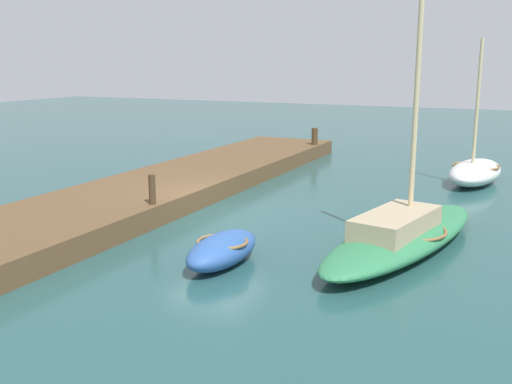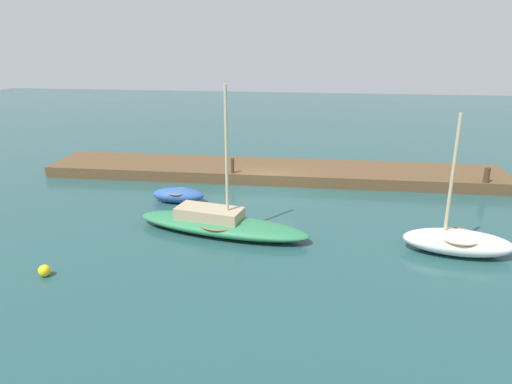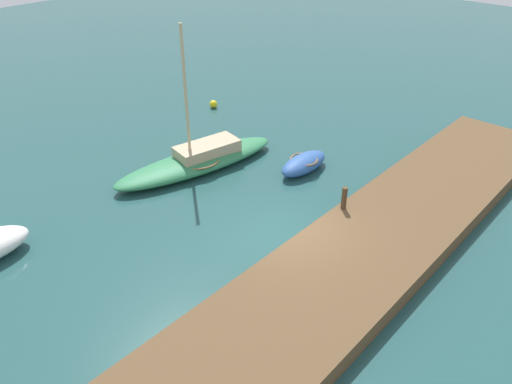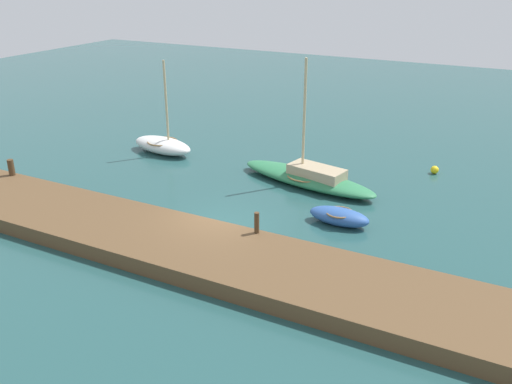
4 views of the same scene
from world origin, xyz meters
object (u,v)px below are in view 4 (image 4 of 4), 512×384
object	(u,v)px
sailboat_green	(308,177)
mooring_post_mid_west	(257,223)
dinghy_blue	(339,216)
marker_buoy	(435,170)
mooring_post_west	(11,167)
rowboat_white	(163,145)

from	to	relation	value
sailboat_green	mooring_post_mid_west	bearing A→B (deg)	-72.70
dinghy_blue	marker_buoy	bearing A→B (deg)	73.98
mooring_post_mid_west	marker_buoy	xyz separation A→B (m)	(4.26, 10.66, -0.78)
mooring_post_west	mooring_post_mid_west	bearing A→B (deg)	0.00
sailboat_green	dinghy_blue	bearing A→B (deg)	-39.45
sailboat_green	marker_buoy	distance (m)	6.48
sailboat_green	marker_buoy	bearing A→B (deg)	52.27
rowboat_white	mooring_post_west	xyz separation A→B (m)	(-3.14, -7.13, 0.50)
sailboat_green	mooring_post_west	world-z (taller)	sailboat_green
dinghy_blue	marker_buoy	distance (m)	7.83
dinghy_blue	mooring_post_west	xyz separation A→B (m)	(-14.55, -3.16, 0.61)
sailboat_green	mooring_post_mid_west	distance (m)	6.50
dinghy_blue	marker_buoy	xyz separation A→B (m)	(2.25, 7.50, -0.15)
rowboat_white	marker_buoy	world-z (taller)	rowboat_white
mooring_post_mid_west	sailboat_green	bearing A→B (deg)	95.75
sailboat_green	marker_buoy	xyz separation A→B (m)	(4.91, 4.22, -0.21)
rowboat_white	sailboat_green	world-z (taller)	sailboat_green
marker_buoy	mooring_post_west	bearing A→B (deg)	-147.61
sailboat_green	mooring_post_west	bearing A→B (deg)	-140.02
sailboat_green	dinghy_blue	distance (m)	4.22
rowboat_white	dinghy_blue	distance (m)	12.09
sailboat_green	mooring_post_mid_west	world-z (taller)	sailboat_green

